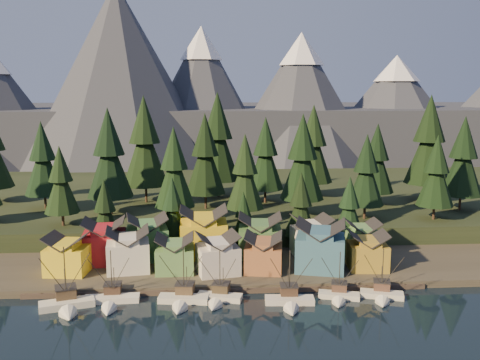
{
  "coord_description": "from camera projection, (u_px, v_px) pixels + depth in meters",
  "views": [
    {
      "loc": [
        -4.42,
        -85.6,
        40.01
      ],
      "look_at": [
        3.49,
        30.0,
        20.23
      ],
      "focal_mm": 40.0,
      "sensor_mm": 36.0,
      "label": 1
    }
  ],
  "objects": [
    {
      "name": "ground",
      "position": [
        232.0,
        326.0,
        91.21
      ],
      "size": [
        500.0,
        500.0,
        0.0
      ],
      "primitive_type": "plane",
      "color": "black",
      "rests_on": "ground"
    },
    {
      "name": "shore_strip",
      "position": [
        223.0,
        252.0,
        130.42
      ],
      "size": [
        400.0,
        50.0,
        1.5
      ],
      "primitive_type": "cube",
      "color": "#373328",
      "rests_on": "ground"
    },
    {
      "name": "hillside",
      "position": [
        217.0,
        201.0,
        179.22
      ],
      "size": [
        420.0,
        100.0,
        6.0
      ],
      "primitive_type": "cube",
      "color": "black",
      "rests_on": "ground"
    },
    {
      "name": "dock",
      "position": [
        227.0,
        288.0,
        107.36
      ],
      "size": [
        80.0,
        4.0,
        1.0
      ],
      "primitive_type": "cube",
      "color": "#493D34",
      "rests_on": "ground"
    },
    {
      "name": "mountain_ridge",
      "position": [
        204.0,
        114.0,
        296.6
      ],
      "size": [
        560.0,
        190.0,
        90.0
      ],
      "color": "#3E4150",
      "rests_on": "ground"
    },
    {
      "name": "boat_0",
      "position": [
        67.0,
        296.0,
        97.7
      ],
      "size": [
        10.7,
        11.34,
        12.8
      ],
      "rotation": [
        0.0,
        0.0,
        0.3
      ],
      "color": "silver",
      "rests_on": "ground"
    },
    {
      "name": "boat_1",
      "position": [
        111.0,
        294.0,
        100.28
      ],
      "size": [
        10.7,
        11.6,
        11.05
      ],
      "rotation": [
        0.0,
        0.0,
        0.04
      ],
      "color": "silver",
      "rests_on": "ground"
    },
    {
      "name": "boat_2",
      "position": [
        182.0,
        293.0,
        100.28
      ],
      "size": [
        10.06,
        10.71,
        11.7
      ],
      "rotation": [
        0.0,
        0.0,
        -0.14
      ],
      "color": "beige",
      "rests_on": "ground"
    },
    {
      "name": "boat_3",
      "position": [
        218.0,
        291.0,
        101.4
      ],
      "size": [
        9.28,
        9.79,
        10.82
      ],
      "rotation": [
        0.0,
        0.0,
        -0.26
      ],
      "color": "beige",
      "rests_on": "ground"
    },
    {
      "name": "boat_4",
      "position": [
        290.0,
        294.0,
        99.7
      ],
      "size": [
        9.64,
        10.38,
        11.34
      ],
      "rotation": [
        0.0,
        0.0,
        -0.07
      ],
      "color": "beige",
      "rests_on": "ground"
    },
    {
      "name": "boat_5",
      "position": [
        339.0,
        290.0,
        102.4
      ],
      "size": [
        8.49,
        9.0,
        10.16
      ],
      "rotation": [
        0.0,
        0.0,
        -0.26
      ],
      "color": "beige",
      "rests_on": "ground"
    },
    {
      "name": "boat_6",
      "position": [
        382.0,
        288.0,
        102.71
      ],
      "size": [
        8.86,
        9.4,
        10.72
      ],
      "rotation": [
        0.0,
        0.0,
        -0.28
      ],
      "color": "beige",
      "rests_on": "ground"
    },
    {
      "name": "house_front_0",
      "position": [
        67.0,
        253.0,
        112.56
      ],
      "size": [
        9.23,
        8.83,
        8.35
      ],
      "rotation": [
        0.0,
        0.0,
        -0.12
      ],
      "color": "yellow",
      "rests_on": "shore_strip"
    },
    {
      "name": "house_front_1",
      "position": [
        128.0,
        249.0,
        114.21
      ],
      "size": [
        9.86,
        9.56,
        9.15
      ],
      "rotation": [
        0.0,
        0.0,
        0.13
      ],
      "color": "silver",
      "rests_on": "shore_strip"
    },
    {
      "name": "house_front_2",
      "position": [
        175.0,
        253.0,
        113.71
      ],
      "size": [
        8.07,
        8.13,
        7.83
      ],
      "rotation": [
        0.0,
        0.0,
        0.01
      ],
      "color": "#578649",
      "rests_on": "shore_strip"
    },
    {
      "name": "house_front_3",
      "position": [
        218.0,
        252.0,
        112.57
      ],
      "size": [
        9.83,
        9.53,
        8.55
      ],
      "rotation": [
        0.0,
        0.0,
        0.2
      ],
      "color": "beige",
      "rests_on": "shore_strip"
    },
    {
      "name": "house_front_4",
      "position": [
        263.0,
        252.0,
        114.07
      ],
      "size": [
        9.1,
        9.62,
        8.05
      ],
      "rotation": [
        0.0,
        0.0,
        -0.16
      ],
      "color": "#975C35",
      "rests_on": "shore_strip"
    },
    {
      "name": "house_front_5",
      "position": [
        320.0,
        245.0,
        114.39
      ],
      "size": [
        12.17,
        11.51,
        10.67
      ],
      "rotation": [
        0.0,
        0.0,
        -0.25
      ],
      "color": "#325E77",
      "rests_on": "shore_strip"
    },
    {
      "name": "house_front_6",
      "position": [
        368.0,
        250.0,
        115.29
      ],
      "size": [
        8.68,
        8.27,
        8.1
      ],
      "rotation": [
        0.0,
        0.0,
        -0.08
      ],
      "color": "olive",
      "rests_on": "shore_strip"
    },
    {
      "name": "house_back_0",
      "position": [
        104.0,
        240.0,
        119.28
      ],
      "size": [
        9.74,
        9.41,
        9.87
      ],
      "rotation": [
        0.0,
        0.0,
        0.08
      ],
      "color": "maroon",
      "rests_on": "shore_strip"
    },
    {
      "name": "house_back_1",
      "position": [
        148.0,
        236.0,
        122.3
      ],
      "size": [
        10.29,
        10.39,
        10.01
      ],
      "rotation": [
        0.0,
        0.0,
        0.17
      ],
      "color": "#467F45",
      "rests_on": "shore_strip"
    },
    {
      "name": "house_back_2",
      "position": [
        204.0,
        230.0,
        124.3
      ],
      "size": [
        10.93,
        10.06,
        11.42
      ],
      "rotation": [
        0.0,
        0.0,
        0.02
      ],
      "color": "gold",
      "rests_on": "shore_strip"
    },
    {
      "name": "house_back_3",
      "position": [
        260.0,
        235.0,
        123.7
      ],
      "size": [
        10.41,
        9.44,
        9.86
      ],
      "rotation": [
        0.0,
        0.0,
        -0.09
      ],
      "color": "#426E3C",
      "rests_on": "shore_strip"
    },
    {
      "name": "house_back_4",
      "position": [
        312.0,
        235.0,
        124.72
      ],
      "size": [
        9.43,
        9.14,
        9.23
      ],
      "rotation": [
        0.0,
        0.0,
        0.13
      ],
      "color": "silver",
      "rests_on": "shore_strip"
    },
    {
      "name": "house_back_5",
      "position": [
        362.0,
        238.0,
        123.97
      ],
      "size": [
        7.79,
        7.88,
        8.48
      ],
      "rotation": [
        0.0,
        0.0,
        -0.03
      ],
      "color": "#548347",
      "rests_on": "shore_strip"
    },
    {
      "name": "tree_hill_1",
      "position": [
        43.0,
        161.0,
        151.4
      ],
      "size": [
        10.81,
        10.81,
        25.19
      ],
      "color": "#332319",
      "rests_on": "hillside"
    },
    {
      "name": "tree_hill_2",
      "position": [
        61.0,
        182.0,
        132.85
      ],
      "size": [
        8.71,
        8.71,
        20.29
      ],
      "color": "#332319",
      "rests_on": "hillside"
    },
    {
      "name": "tree_hill_3",
      "position": [
        109.0,
        156.0,
        144.5
      ],
      "size": [
        12.54,
        12.54,
        29.22
      ],
      "color": "#332319",
      "rests_on": "hillside"
    },
    {
      "name": "tree_hill_4",
      "position": [
        145.0,
        144.0,
        159.51
      ],
      "size": [
        13.85,
        13.85,
        32.25
      ],
      "color": "#332319",
      "rests_on": "hillside"
    },
    {
      "name": "tree_hill_5",
      "position": [
        174.0,
        170.0,
        136.29
      ],
      "size": [
        10.63,
        10.63,
        24.77
      ],
      "color": "#332319",
      "rests_on": "hillside"
    },
    {
      "name": "tree_hill_6",
      "position": [
        205.0,
        157.0,
        151.33
      ],
      "size": [
        11.79,
        11.79,
        27.47
      ],
      "color": "#332319",
      "rests_on": "hillside"
    },
    {
      "name": "tree_hill_7",
      "position": [
        245.0,
        174.0,
        135.69
      ],
      "size": [
        9.88,
        9.88,
        23.02
      ],
      "color": "#332319",
      "rests_on": "hillside"
    },
    {
      "name": "tree_hill_8",
      "position": [
        265.0,
        156.0,
        159.57
      ],
      "size": [
        11.14,
        11.14,
        25.95
      ],
      "color": "#332319",
      "rests_on": "hillside"
    },
    {
      "name": "tree_hill_9",
      "position": [
        302.0,
        160.0,
        143.23
      ],
      "size": [
        11.87,
        11.87,
        27.66
      ],
      "color": "#332319",
      "rests_on": "hillside"
    },
    {
      "name": "tree_hill_10",
      "position": [
        313.0,
        147.0,
        168.2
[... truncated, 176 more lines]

